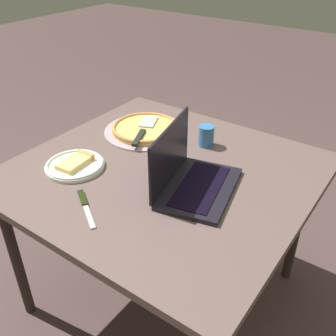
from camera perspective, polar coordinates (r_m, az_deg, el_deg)
name	(u,v)px	position (r m, az deg, el deg)	size (l,w,h in m)	color
ground_plane	(164,291)	(1.99, -0.59, -17.85)	(12.00, 12.00, 0.00)	#4E3A38
dining_table	(163,182)	(1.55, -0.72, -2.09)	(1.12, 1.07, 0.71)	brown
laptop	(190,177)	(1.38, 3.29, -1.28)	(0.31, 0.39, 0.24)	black
pizza_plate	(75,165)	(1.56, -13.63, 0.50)	(0.23, 0.23, 0.04)	silver
pizza_tray	(146,129)	(1.80, -3.34, 5.87)	(0.39, 0.39, 0.04)	#A897A2
table_knife	(85,205)	(1.35, -12.22, -5.33)	(0.19, 0.13, 0.01)	#B9B7BC
drink_cup	(206,136)	(1.67, 5.70, 4.81)	(0.07, 0.07, 0.09)	teal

